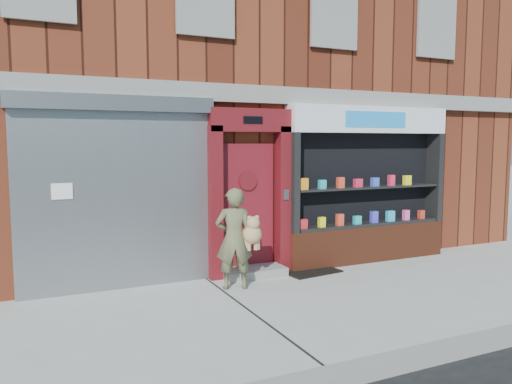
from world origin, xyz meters
TOP-DOWN VIEW (x-y plane):
  - ground at (0.00, 0.00)m, footprint 80.00×80.00m
  - curb at (0.00, -2.15)m, footprint 60.00×0.30m
  - building at (-0.00, 5.99)m, footprint 12.00×8.16m
  - shutter_bay at (-3.00, 1.93)m, footprint 3.10×0.30m
  - red_door_bay at (-0.75, 1.86)m, footprint 1.52×0.58m
  - pharmacy_bay at (1.75, 1.81)m, footprint 3.50×0.41m
  - woman at (-1.30, 1.16)m, footprint 0.78×0.54m
  - doormat at (0.30, 1.55)m, footprint 1.08×0.82m

SIDE VIEW (x-z plane):
  - ground at x=0.00m, z-range 0.00..0.00m
  - doormat at x=0.30m, z-range 0.00..0.02m
  - curb at x=0.00m, z-range 0.00..0.12m
  - woman at x=-1.30m, z-range 0.01..1.63m
  - pharmacy_bay at x=1.75m, z-range -0.13..2.87m
  - red_door_bay at x=-0.75m, z-range 0.01..2.91m
  - shutter_bay at x=-3.00m, z-range 0.20..3.24m
  - building at x=0.00m, z-range 0.00..8.00m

